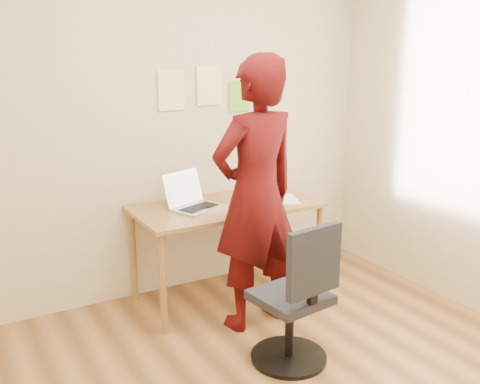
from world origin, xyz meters
TOP-DOWN VIEW (x-y plane):
  - room at (0.00, 0.00)m, footprint 3.58×3.58m
  - desk at (0.29, 1.38)m, footprint 1.40×0.70m
  - laptop at (0.03, 1.42)m, footprint 0.45×0.43m
  - paper_sheet at (0.74, 1.30)m, footprint 0.31×0.36m
  - phone at (0.54, 1.21)m, footprint 0.10×0.13m
  - wall_note_left at (0.02, 1.74)m, footprint 0.21×0.00m
  - wall_note_mid at (0.34, 1.74)m, footprint 0.21×0.00m
  - wall_note_right at (0.61, 1.74)m, footprint 0.18×0.00m
  - office_chair at (0.19, 0.34)m, footprint 0.47×0.47m
  - person at (0.26, 0.91)m, footprint 0.72×0.52m

SIDE VIEW (x-z plane):
  - office_chair at x=0.19m, z-range -0.07..0.84m
  - desk at x=0.29m, z-range 0.28..1.02m
  - paper_sheet at x=0.74m, z-range 0.74..0.74m
  - phone at x=0.54m, z-range 0.74..0.75m
  - laptop at x=0.03m, z-range 0.66..0.92m
  - person at x=0.26m, z-range 0.00..1.85m
  - room at x=0.00m, z-range -0.04..2.74m
  - wall_note_right at x=0.61m, z-range 1.39..1.63m
  - wall_note_left at x=0.02m, z-range 1.42..1.72m
  - wall_note_mid at x=0.34m, z-range 1.45..1.75m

